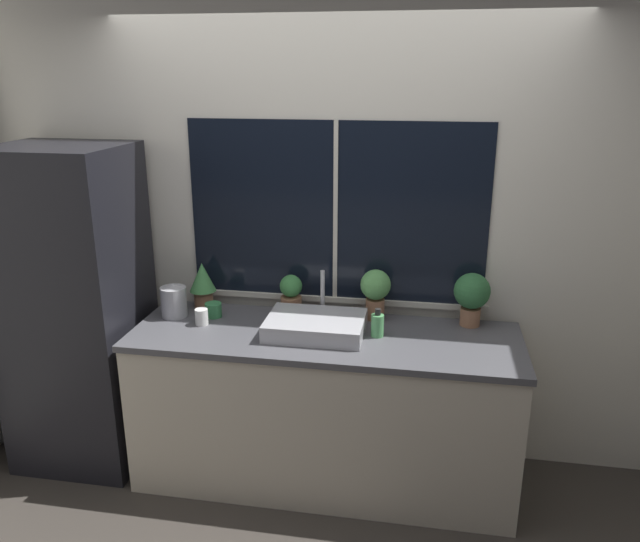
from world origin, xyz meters
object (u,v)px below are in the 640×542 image
(potted_plant_far_right, at_px, (472,294))
(refrigerator, at_px, (76,310))
(mug_green, at_px, (213,310))
(kettle, at_px, (174,301))
(soap_bottle, at_px, (377,325))
(potted_plant_center_left, at_px, (291,294))
(mug_white, at_px, (202,317))
(sink, at_px, (316,325))
(potted_plant_center_right, at_px, (375,290))
(potted_plant_far_left, at_px, (203,282))

(potted_plant_far_right, bearing_deg, refrigerator, -173.30)
(mug_green, bearing_deg, refrigerator, -170.46)
(kettle, bearing_deg, soap_bottle, -3.95)
(potted_plant_center_left, xyz_separation_m, mug_green, (-0.42, -0.13, -0.08))
(soap_bottle, distance_m, mug_white, 0.96)
(refrigerator, bearing_deg, sink, -0.03)
(sink, xyz_separation_m, potted_plant_center_left, (-0.19, 0.26, 0.07))
(refrigerator, bearing_deg, kettle, 10.11)
(mug_white, bearing_deg, soap_bottle, 0.67)
(potted_plant_center_right, relative_size, potted_plant_far_right, 0.97)
(potted_plant_center_right, height_order, soap_bottle, potted_plant_center_right)
(potted_plant_far_left, height_order, potted_plant_center_right, potted_plant_center_right)
(mug_white, relative_size, mug_green, 0.96)
(potted_plant_center_left, bearing_deg, soap_bottle, -24.94)
(sink, relative_size, soap_bottle, 3.34)
(sink, xyz_separation_m, potted_plant_center_right, (0.29, 0.26, 0.13))
(refrigerator, relative_size, sink, 3.59)
(potted_plant_center_right, relative_size, mug_green, 3.07)
(potted_plant_center_right, bearing_deg, potted_plant_center_left, 180.00)
(refrigerator, bearing_deg, soap_bottle, 0.61)
(refrigerator, relative_size, potted_plant_center_right, 6.42)
(potted_plant_far_left, bearing_deg, mug_green, -50.96)
(refrigerator, height_order, potted_plant_far_left, refrigerator)
(refrigerator, xyz_separation_m, mug_white, (0.75, 0.01, 0.01))
(soap_bottle, xyz_separation_m, mug_white, (-0.96, -0.01, -0.02))
(soap_bottle, distance_m, kettle, 1.16)
(sink, xyz_separation_m, kettle, (-0.83, 0.10, 0.05))
(potted_plant_far_right, bearing_deg, potted_plant_center_right, 180.00)
(potted_plant_far_left, height_order, mug_green, potted_plant_far_left)
(mug_white, bearing_deg, potted_plant_center_left, 29.31)
(potted_plant_far_left, distance_m, mug_green, 0.20)
(potted_plant_center_left, xyz_separation_m, potted_plant_center_right, (0.48, 0.00, 0.05))
(potted_plant_far_right, height_order, kettle, potted_plant_far_right)
(refrigerator, height_order, soap_bottle, refrigerator)
(soap_bottle, relative_size, mug_white, 1.70)
(potted_plant_center_right, bearing_deg, potted_plant_far_left, 180.00)
(mug_green, bearing_deg, potted_plant_far_left, 129.04)
(sink, distance_m, mug_white, 0.64)
(refrigerator, height_order, potted_plant_far_right, refrigerator)
(sink, relative_size, mug_white, 5.68)
(potted_plant_center_left, bearing_deg, mug_green, -163.12)
(mug_white, xyz_separation_m, kettle, (-0.20, 0.09, 0.05))
(potted_plant_far_left, xyz_separation_m, mug_green, (0.10, -0.13, -0.12))
(potted_plant_far_right, height_order, mug_white, potted_plant_far_right)
(potted_plant_far_right, bearing_deg, sink, -162.33)
(refrigerator, xyz_separation_m, potted_plant_far_left, (0.67, 0.26, 0.12))
(potted_plant_far_left, xyz_separation_m, potted_plant_center_left, (0.53, -0.00, -0.04))
(mug_white, bearing_deg, potted_plant_far_left, 107.60)
(potted_plant_center_left, relative_size, potted_plant_far_right, 0.78)
(potted_plant_far_right, height_order, soap_bottle, potted_plant_far_right)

